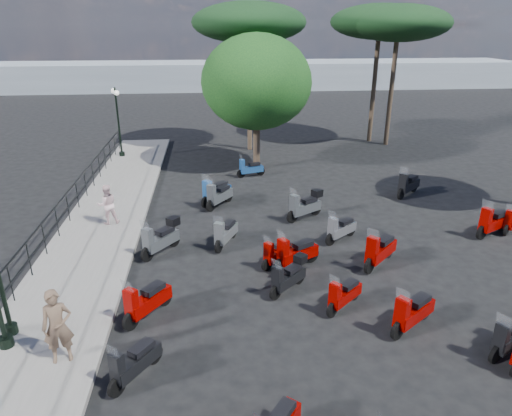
{
  "coord_description": "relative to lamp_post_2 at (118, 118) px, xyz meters",
  "views": [
    {
      "loc": [
        -2.33,
        -11.8,
        7.13
      ],
      "look_at": [
        -0.84,
        2.83,
        1.2
      ],
      "focal_mm": 32.0,
      "sensor_mm": 36.0,
      "label": 1
    }
  ],
  "objects": [
    {
      "name": "broadleaf_tree",
      "position": [
        7.47,
        -2.68,
        2.13
      ],
      "size": [
        5.54,
        5.54,
        6.82
      ],
      "color": "#38281E",
      "rests_on": "ground"
    },
    {
      "name": "scooter_19",
      "position": [
        10.23,
        -13.65,
        -1.81
      ],
      "size": [
        1.44,
        1.38,
        1.49
      ],
      "rotation": [
        0.0,
        0.0,
        2.33
      ],
      "color": "black",
      "rests_on": "ground"
    },
    {
      "name": "scooter_3",
      "position": [
        3.3,
        -12.1,
        -1.79
      ],
      "size": [
        1.25,
        1.5,
        1.42
      ],
      "rotation": [
        0.0,
        0.0,
        2.47
      ],
      "color": "black",
      "rests_on": "ground"
    },
    {
      "name": "scooter_26",
      "position": [
        13.73,
        -7.6,
        -1.82
      ],
      "size": [
        1.46,
        1.32,
        1.47
      ],
      "rotation": [
        0.0,
        0.0,
        2.3
      ],
      "color": "black",
      "rests_on": "ground"
    },
    {
      "name": "scooter_20",
      "position": [
        9.5,
        -11.78,
        -1.89
      ],
      "size": [
        1.35,
        1.05,
        1.28
      ],
      "rotation": [
        0.0,
        0.0,
        2.21
      ],
      "color": "black",
      "rests_on": "ground"
    },
    {
      "name": "scooter_17",
      "position": [
        11.81,
        -17.99,
        -1.85
      ],
      "size": [
        1.46,
        0.94,
        1.27
      ],
      "rotation": [
        0.0,
        0.0,
        2.07
      ],
      "color": "black",
      "rests_on": "ground"
    },
    {
      "name": "scooter_25",
      "position": [
        15.99,
        -11.62,
        -1.91
      ],
      "size": [
        1.19,
        1.1,
        1.22
      ],
      "rotation": [
        0.0,
        0.0,
        2.31
      ],
      "color": "black",
      "rests_on": "ground"
    },
    {
      "name": "scooter_1",
      "position": [
        3.27,
        -17.99,
        -1.89
      ],
      "size": [
        1.03,
        1.34,
        1.27
      ],
      "rotation": [
        0.0,
        0.0,
        2.51
      ],
      "color": "black",
      "rests_on": "ground"
    },
    {
      "name": "scooter_9",
      "position": [
        5.33,
        -8.07,
        -1.84
      ],
      "size": [
        1.17,
        1.49,
        1.42
      ],
      "rotation": [
        0.0,
        0.0,
        2.5
      ],
      "color": "black",
      "rests_on": "ground"
    },
    {
      "name": "pedestrian_far",
      "position": [
        1.15,
        -9.72,
        -1.42
      ],
      "size": [
        0.9,
        0.8,
        1.53
      ],
      "primitive_type": "imported",
      "rotation": [
        0.0,
        0.0,
        3.5
      ],
      "color": "silver",
      "rests_on": "sidewalk"
    },
    {
      "name": "scooter_8",
      "position": [
        7.58,
        -13.53,
        -1.83
      ],
      "size": [
        1.62,
        1.04,
        1.43
      ],
      "rotation": [
        0.0,
        0.0,
        2.09
      ],
      "color": "black",
      "rests_on": "ground"
    },
    {
      "name": "sidewalk",
      "position": [
        0.89,
        -11.18,
        -2.26
      ],
      "size": [
        3.0,
        30.0,
        0.15
      ],
      "primitive_type": "cube",
      "color": "slate",
      "rests_on": "ground"
    },
    {
      "name": "scooter_14",
      "position": [
        7.05,
        -13.31,
        -1.92
      ],
      "size": [
        1.2,
        1.02,
        1.19
      ],
      "rotation": [
        0.0,
        0.0,
        2.26
      ],
      "color": "black",
      "rests_on": "ground"
    },
    {
      "name": "scooter_18",
      "position": [
        9.89,
        -16.9,
        -1.84
      ],
      "size": [
        1.5,
        1.12,
        1.4
      ],
      "rotation": [
        0.0,
        0.0,
        2.19
      ],
      "color": "black",
      "rests_on": "ground"
    },
    {
      "name": "railing",
      "position": [
        -0.41,
        -11.38,
        -1.43
      ],
      "size": [
        0.04,
        26.04,
        1.1
      ],
      "color": "black",
      "rests_on": "sidewalk"
    },
    {
      "name": "scooter_24",
      "position": [
        15.1,
        -11.89,
        -1.82
      ],
      "size": [
        1.71,
        1.03,
        1.48
      ],
      "rotation": [
        0.0,
        0.0,
        2.05
      ],
      "color": "black",
      "rests_on": "ground"
    },
    {
      "name": "scooter_2",
      "position": [
        3.26,
        -15.74,
        -1.84
      ],
      "size": [
        1.16,
        1.47,
        1.4
      ],
      "rotation": [
        0.0,
        0.0,
        2.49
      ],
      "color": "black",
      "rests_on": "ground"
    },
    {
      "name": "ground",
      "position": [
        7.39,
        -14.18,
        -2.33
      ],
      "size": [
        120.0,
        120.0,
        0.0
      ],
      "primitive_type": "plane",
      "color": "black",
      "rests_on": "ground"
    },
    {
      "name": "scooter_4",
      "position": [
        5.45,
        -11.74,
        -1.87
      ],
      "size": [
        0.9,
        1.55,
        1.33
      ],
      "rotation": [
        0.0,
        0.0,
        2.69
      ],
      "color": "black",
      "rests_on": "ground"
    },
    {
      "name": "pine_1",
      "position": [
        16.23,
        1.64,
        4.86
      ],
      "size": [
        6.07,
        6.07,
        8.28
      ],
      "color": "#38281E",
      "rests_on": "ground"
    },
    {
      "name": "woman",
      "position": [
        1.6,
        -17.36,
        -1.3
      ],
      "size": [
        0.73,
        0.57,
        1.77
      ],
      "primitive_type": "imported",
      "rotation": [
        0.0,
        0.0,
        0.24
      ],
      "color": "brown",
      "rests_on": "sidewalk"
    },
    {
      "name": "scooter_10",
      "position": [
        5.21,
        -7.71,
        -1.81
      ],
      "size": [
        1.32,
        1.48,
        1.49
      ],
      "rotation": [
        0.0,
        0.0,
        2.42
      ],
      "color": "black",
      "rests_on": "ground"
    },
    {
      "name": "scooter_13",
      "position": [
        7.13,
        -14.83,
        -1.86
      ],
      "size": [
        1.24,
        1.18,
        1.24
      ],
      "rotation": [
        0.0,
        0.0,
        2.32
      ],
      "color": "black",
      "rests_on": "ground"
    },
    {
      "name": "distant_hills",
      "position": [
        7.39,
        30.82,
        -0.83
      ],
      "size": [
        70.0,
        8.0,
        3.0
      ],
      "primitive_type": "cube",
      "color": "gray",
      "rests_on": "ground"
    },
    {
      "name": "scooter_16",
      "position": [
        7.0,
        -4.14,
        -1.91
      ],
      "size": [
        1.47,
        0.67,
        1.2
      ],
      "rotation": [
        0.0,
        0.0,
        1.88
      ],
      "color": "black",
      "rests_on": "ground"
    },
    {
      "name": "pine_2",
      "position": [
        7.46,
        1.32,
        4.89
      ],
      "size": [
        6.42,
        6.42,
        8.37
      ],
      "color": "#38281E",
      "rests_on": "ground"
    },
    {
      "name": "pine_0",
      "position": [
        15.47,
        2.65,
        4.93
      ],
      "size": [
        5.95,
        5.95,
        8.33
      ],
      "color": "#38281E",
      "rests_on": "ground"
    },
    {
      "name": "scooter_7",
      "position": [
        8.45,
        -15.85,
        -1.91
      ],
      "size": [
        1.21,
        1.08,
        1.22
      ],
      "rotation": [
        0.0,
        0.0,
        2.29
      ],
      "color": "black",
      "rests_on": "ground"
    },
    {
      "name": "scooter_15",
      "position": [
        8.65,
        -9.69,
        -1.8
      ],
      "size": [
        1.58,
        1.11,
        1.42
      ],
      "rotation": [
        0.0,
        0.0,
        2.13
      ],
      "color": "black",
      "rests_on": "ground"
    },
    {
      "name": "lamp_post_2",
      "position": [
        0.0,
        0.0,
        0.0
      ],
      "size": [
        0.57,
        1.07,
        3.82
      ],
      "rotation": [
        0.0,
        0.0,
        0.36
      ],
      "color": "black",
      "rests_on": "sidewalk"
    }
  ]
}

